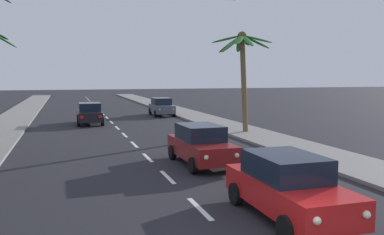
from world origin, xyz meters
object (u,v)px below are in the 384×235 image
sedan_third_in_queue (201,144)px  palm_right_second (242,57)px  sedan_parked_nearest_kerb (162,107)px  sedan_lead_at_stop_bar (287,186)px  sedan_oncoming_far (90,113)px

sedan_third_in_queue → palm_right_second: palm_right_second is taller
sedan_parked_nearest_kerb → palm_right_second: (2.17, -13.38, 4.10)m
sedan_lead_at_stop_bar → sedan_parked_nearest_kerb: (3.21, 27.87, 0.00)m
palm_right_second → sedan_third_in_queue: bearing=-125.2°
sedan_oncoming_far → palm_right_second: size_ratio=0.68×
sedan_third_in_queue → sedan_parked_nearest_kerb: 21.37m
sedan_third_in_queue → sedan_parked_nearest_kerb: size_ratio=1.00×
sedan_lead_at_stop_bar → sedan_oncoming_far: size_ratio=1.00×
sedan_oncoming_far → sedan_parked_nearest_kerb: 8.53m
sedan_third_in_queue → sedan_oncoming_far: bearing=102.7°
sedan_lead_at_stop_bar → sedan_third_in_queue: size_ratio=0.99×
sedan_oncoming_far → sedan_lead_at_stop_bar: bearing=-80.8°
palm_right_second → sedan_lead_at_stop_bar: bearing=-110.3°
sedan_lead_at_stop_bar → sedan_parked_nearest_kerb: size_ratio=0.99×
sedan_lead_at_stop_bar → sedan_oncoming_far: 23.20m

